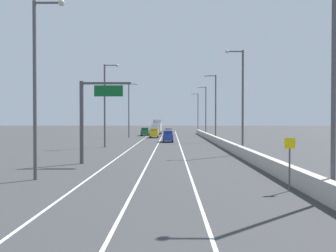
% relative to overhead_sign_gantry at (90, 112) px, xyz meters
% --- Properties ---
extents(ground_plane, '(320.00, 320.00, 0.00)m').
position_rel_overhead_sign_gantry_xyz_m(ground_plane, '(7.26, 36.53, -4.73)').
color(ground_plane, '#38383A').
extents(lane_stripe_left, '(0.16, 130.00, 0.00)m').
position_rel_overhead_sign_gantry_xyz_m(lane_stripe_left, '(1.76, 27.53, -4.73)').
color(lane_stripe_left, silver).
rests_on(lane_stripe_left, ground_plane).
extents(lane_stripe_center, '(0.16, 130.00, 0.00)m').
position_rel_overhead_sign_gantry_xyz_m(lane_stripe_center, '(5.26, 27.53, -4.73)').
color(lane_stripe_center, silver).
rests_on(lane_stripe_center, ground_plane).
extents(lane_stripe_right, '(0.16, 130.00, 0.00)m').
position_rel_overhead_sign_gantry_xyz_m(lane_stripe_right, '(8.76, 27.53, -4.73)').
color(lane_stripe_right, silver).
rests_on(lane_stripe_right, ground_plane).
extents(jersey_barrier_right, '(0.60, 120.00, 1.10)m').
position_rel_overhead_sign_gantry_xyz_m(jersey_barrier_right, '(14.93, 12.53, -4.18)').
color(jersey_barrier_right, '#B2ADA3').
rests_on(jersey_barrier_right, ground_plane).
extents(overhead_sign_gantry, '(4.68, 0.36, 7.50)m').
position_rel_overhead_sign_gantry_xyz_m(overhead_sign_gantry, '(0.00, 0.00, 0.00)').
color(overhead_sign_gantry, '#47474C').
rests_on(overhead_sign_gantry, ground_plane).
extents(speed_advisory_sign, '(0.60, 0.11, 3.00)m').
position_rel_overhead_sign_gantry_xyz_m(speed_advisory_sign, '(14.03, -12.83, -2.96)').
color(speed_advisory_sign, '#4C4C51').
rests_on(speed_advisory_sign, ground_plane).
extents(lamp_post_right_near, '(2.14, 0.44, 11.98)m').
position_rel_overhead_sign_gantry_xyz_m(lamp_post_right_near, '(15.31, -14.97, 2.04)').
color(lamp_post_right_near, '#4C4C51').
rests_on(lamp_post_right_near, ground_plane).
extents(lamp_post_right_second, '(2.14, 0.44, 11.98)m').
position_rel_overhead_sign_gantry_xyz_m(lamp_post_right_second, '(15.35, 8.93, 2.04)').
color(lamp_post_right_second, '#4C4C51').
rests_on(lamp_post_right_second, ground_plane).
extents(lamp_post_right_third, '(2.14, 0.44, 11.98)m').
position_rel_overhead_sign_gantry_xyz_m(lamp_post_right_third, '(15.12, 32.84, 2.04)').
color(lamp_post_right_third, '#4C4C51').
rests_on(lamp_post_right_third, ground_plane).
extents(lamp_post_right_fourth, '(2.14, 0.44, 11.98)m').
position_rel_overhead_sign_gantry_xyz_m(lamp_post_right_fourth, '(15.59, 56.74, 2.04)').
color(lamp_post_right_fourth, '#4C4C51').
rests_on(lamp_post_right_fourth, ground_plane).
extents(lamp_post_right_fifth, '(2.14, 0.44, 11.98)m').
position_rel_overhead_sign_gantry_xyz_m(lamp_post_right_fifth, '(15.41, 80.65, 2.04)').
color(lamp_post_right_fifth, '#4C4C51').
rests_on(lamp_post_right_fifth, ground_plane).
extents(lamp_post_left_near, '(2.14, 0.44, 11.98)m').
position_rel_overhead_sign_gantry_xyz_m(lamp_post_left_near, '(-1.48, -8.97, 2.04)').
color(lamp_post_left_near, '#4C4C51').
rests_on(lamp_post_left_near, ground_plane).
extents(lamp_post_left_mid, '(2.14, 0.44, 11.98)m').
position_rel_overhead_sign_gantry_xyz_m(lamp_post_left_mid, '(-1.93, 19.71, 2.04)').
color(lamp_post_left_mid, '#4C4C51').
rests_on(lamp_post_left_mid, ground_plane).
extents(lamp_post_left_far, '(2.14, 0.44, 11.98)m').
position_rel_overhead_sign_gantry_xyz_m(lamp_post_left_far, '(-1.71, 48.40, 2.04)').
color(lamp_post_left_far, '#4C4C51').
rests_on(lamp_post_left_far, ground_plane).
extents(car_yellow_0, '(1.86, 4.48, 2.06)m').
position_rel_overhead_sign_gantry_xyz_m(car_yellow_0, '(3.70, 47.58, -3.70)').
color(car_yellow_0, gold).
rests_on(car_yellow_0, ground_plane).
extents(car_blue_1, '(1.93, 4.62, 2.01)m').
position_rel_overhead_sign_gantry_xyz_m(car_blue_1, '(6.81, 32.23, -3.72)').
color(car_blue_1, '#1E389E').
rests_on(car_blue_1, ground_plane).
extents(car_silver_2, '(1.90, 4.21, 1.99)m').
position_rel_overhead_sign_gantry_xyz_m(car_silver_2, '(6.80, 55.29, -3.74)').
color(car_silver_2, '#B7B7BC').
rests_on(car_silver_2, ground_plane).
extents(car_green_3, '(1.95, 4.76, 1.99)m').
position_rel_overhead_sign_gantry_xyz_m(car_green_3, '(1.02, 57.69, -3.74)').
color(car_green_3, '#196033').
rests_on(car_green_3, ground_plane).
extents(box_truck, '(2.56, 8.81, 3.93)m').
position_rel_overhead_sign_gantry_xyz_m(box_truck, '(3.47, 67.15, -2.94)').
color(box_truck, silver).
rests_on(box_truck, ground_plane).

